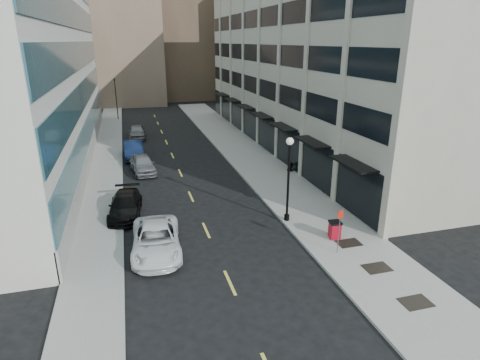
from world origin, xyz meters
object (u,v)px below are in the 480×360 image
car_black_pickup (125,205)px  lamppost (289,172)px  urn_planter (290,166)px  sign_post (340,225)px  car_blue_sedan (133,150)px  car_grey_sedan (137,132)px  car_silver_sedan (143,164)px  trash_bin (335,229)px  car_white_van (156,240)px  traffic_signal (114,81)px

car_black_pickup → lamppost: bearing=-16.1°
lamppost → urn_planter: (4.28, 9.73, -2.84)m
car_black_pickup → sign_post: size_ratio=1.87×
car_blue_sedan → car_grey_sedan: car_blue_sedan is taller
car_silver_sedan → trash_bin: size_ratio=4.38×
car_blue_sedan → lamppost: size_ratio=0.91×
car_blue_sedan → lamppost: lamppost is taller
car_black_pickup → trash_bin: bearing=-25.6°
car_white_van → urn_planter: bearing=45.6°
traffic_signal → trash_bin: 45.47m
car_black_pickup → car_silver_sedan: 9.42m
car_white_van → lamppost: size_ratio=1.00×
car_white_van → sign_post: sign_post is taller
traffic_signal → car_white_van: 42.35m
car_white_van → car_silver_sedan: car_silver_sedan is taller
car_silver_sedan → car_blue_sedan: bearing=90.1°
urn_planter → car_silver_sedan: bearing=164.6°
trash_bin → sign_post: 2.07m
trash_bin → lamppost: (-1.75, 3.16, 2.73)m
car_white_van → urn_planter: size_ratio=7.17×
trash_bin → sign_post: bearing=-106.7°
car_silver_sedan → lamppost: size_ratio=0.84×
urn_planter → traffic_signal: bearing=116.3°
traffic_signal → car_white_van: bearing=-86.9°
traffic_signal → trash_bin: bearing=-73.9°
traffic_signal → car_white_van: (2.30, -42.00, -4.93)m
car_silver_sedan → car_blue_sedan: size_ratio=0.93×
urn_planter → car_blue_sedan: bearing=146.7°
car_white_van → sign_post: (9.60, -3.01, 1.08)m
traffic_signal → lamppost: (10.82, -40.25, -2.25)m
car_silver_sedan → lamppost: bearing=-64.1°
car_blue_sedan → lamppost: (9.17, -18.56, 2.62)m
car_silver_sedan → trash_bin: bearing=-64.8°
trash_bin → lamppost: bearing=125.0°
car_black_pickup → car_grey_sedan: 23.34m
traffic_signal → car_blue_sedan: size_ratio=1.36×
lamppost → trash_bin: bearing=-61.1°
car_black_pickup → lamppost: lamppost is taller
car_grey_sedan → sign_post: bearing=-71.6°
car_white_van → trash_bin: car_white_van is taller
trash_bin → urn_planter: size_ratio=1.38×
car_blue_sedan → sign_post: sign_post is taller
trash_bin → urn_planter: bearing=84.9°
traffic_signal → car_silver_sedan: (2.30, -27.00, -4.90)m
car_black_pickup → car_silver_sedan: size_ratio=1.06×
car_white_van → sign_post: 10.12m
car_blue_sedan → lamppost: 20.87m
lamppost → car_blue_sedan: bearing=116.3°
car_blue_sedan → urn_planter: 16.09m
urn_planter → sign_post: bearing=-102.5°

